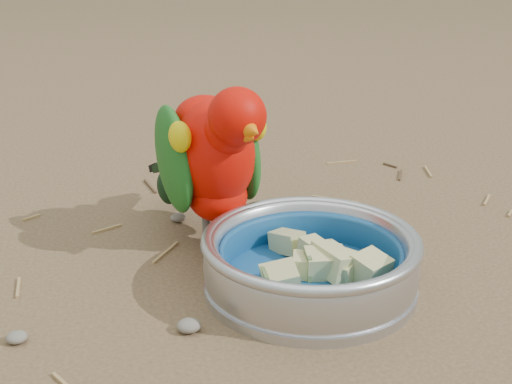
{
  "coord_description": "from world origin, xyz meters",
  "views": [
    {
      "loc": [
        -0.09,
        -0.58,
        0.36
      ],
      "look_at": [
        0.06,
        0.12,
        0.08
      ],
      "focal_mm": 50.0,
      "sensor_mm": 36.0,
      "label": 1
    }
  ],
  "objects": [
    {
      "name": "food_bowl",
      "position": [
        0.1,
        0.04,
        0.01
      ],
      "size": [
        0.22,
        0.22,
        0.02
      ],
      "primitive_type": "cylinder",
      "color": "#B2B2BA",
      "rests_on": "ground"
    },
    {
      "name": "lory_parrot",
      "position": [
        0.02,
        0.17,
        0.1
      ],
      "size": [
        0.18,
        0.26,
        0.19
      ],
      "primitive_type": null,
      "rotation": [
        0.0,
        0.0,
        -2.86
      ],
      "color": "#C60A01",
      "rests_on": "ground"
    },
    {
      "name": "fruit_wedges",
      "position": [
        0.1,
        0.04,
        0.03
      ],
      "size": [
        0.13,
        0.13,
        0.03
      ],
      "primitive_type": null,
      "color": "#C1BF7A",
      "rests_on": "food_bowl"
    },
    {
      "name": "ground",
      "position": [
        0.0,
        0.0,
        0.0
      ],
      "size": [
        60.0,
        60.0,
        0.0
      ],
      "primitive_type": "plane",
      "color": "brown"
    },
    {
      "name": "bowl_wall",
      "position": [
        0.1,
        0.04,
        0.04
      ],
      "size": [
        0.22,
        0.22,
        0.04
      ],
      "primitive_type": null,
      "color": "#B2B2BA",
      "rests_on": "food_bowl"
    },
    {
      "name": "ground_debris",
      "position": [
        0.05,
        0.06,
        0.0
      ],
      "size": [
        0.9,
        0.8,
        0.01
      ],
      "primitive_type": null,
      "color": "#A07D4D",
      "rests_on": "ground"
    }
  ]
}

